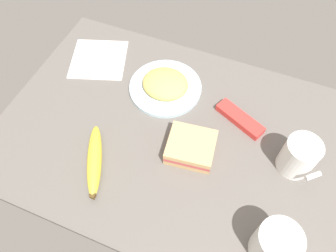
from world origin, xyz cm
name	(u,v)px	position (x,y,z in cm)	size (l,w,h in cm)	color
tabletop	(168,134)	(0.00, 0.00, 1.00)	(90.00, 64.00, 2.00)	#5B5651
plate_of_food	(165,85)	(-6.29, 13.44, 3.60)	(20.90, 20.90, 4.58)	silver
coffee_mug_black	(299,156)	(32.48, 2.64, 7.09)	(9.72, 10.06, 9.90)	white
coffee_mug_milky	(276,244)	(31.56, -19.53, 7.11)	(11.39, 9.75, 9.94)	white
sandwich_main	(191,147)	(7.52, -3.19, 4.20)	(12.94, 11.93, 4.40)	tan
banana	(95,160)	(-13.36, -15.33, 3.79)	(12.05, 19.19, 3.58)	yellow
snack_bar	(240,119)	(16.67, 10.68, 3.00)	(14.11, 3.96, 2.00)	red
paper_napkin	(99,59)	(-30.00, 16.49, 2.15)	(16.46, 16.46, 0.30)	white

